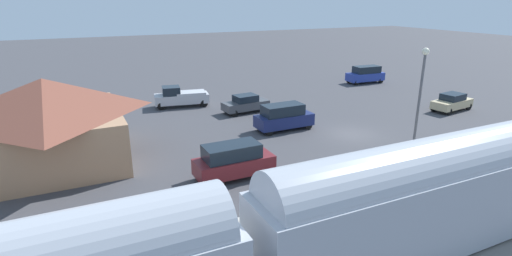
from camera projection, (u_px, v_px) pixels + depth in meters
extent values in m
plane|color=#424247|center=(352.00, 134.00, 32.66)|extent=(200.00, 200.00, 0.00)
cube|color=#59544C|center=(510.00, 203.00, 21.20)|extent=(0.10, 70.00, 0.12)
cube|color=#B7B2A8|center=(457.00, 180.00, 24.04)|extent=(3.20, 46.00, 0.30)
cube|color=#ADB2BC|center=(439.00, 204.00, 17.29)|extent=(2.90, 17.73, 3.70)
cube|color=gold|center=(413.00, 195.00, 18.64)|extent=(0.04, 16.31, 0.36)
cylinder|color=#ADB2BC|center=(445.00, 167.00, 16.75)|extent=(2.75, 17.02, 2.76)
cube|color=tan|center=(51.00, 139.00, 26.50)|extent=(9.55, 8.84, 3.46)
pyramid|color=brown|center=(44.00, 96.00, 25.60)|extent=(10.35, 9.64, 2.34)
cube|color=#4C3323|center=(122.00, 139.00, 28.54)|extent=(1.10, 0.08, 2.10)
cylinder|color=#333338|center=(449.00, 181.00, 22.63)|extent=(0.22, 0.22, 0.85)
cylinder|color=green|center=(451.00, 169.00, 22.40)|extent=(0.36, 0.36, 0.62)
sphere|color=tan|center=(452.00, 162.00, 22.27)|extent=(0.24, 0.24, 0.24)
cube|color=silver|center=(182.00, 98.00, 40.78)|extent=(2.84, 5.65, 0.92)
cube|color=#19232D|center=(171.00, 91.00, 40.24)|extent=(1.99, 1.99, 0.84)
cylinder|color=black|center=(161.00, 106.00, 39.58)|extent=(0.22, 0.76, 0.76)
cylinder|color=black|center=(160.00, 102.00, 41.15)|extent=(0.22, 0.76, 0.76)
cylinder|color=black|center=(204.00, 103.00, 40.70)|extent=(0.22, 0.76, 0.76)
cylinder|color=black|center=(202.00, 99.00, 42.27)|extent=(0.22, 0.76, 0.76)
cube|color=silver|center=(191.00, 93.00, 40.85)|extent=(2.34, 3.24, 0.20)
cube|color=#C6B284|center=(452.00, 104.00, 39.27)|extent=(2.42, 4.70, 0.76)
cube|color=#19232D|center=(453.00, 97.00, 39.06)|extent=(1.89, 2.36, 0.64)
cylinder|color=black|center=(449.00, 112.00, 37.87)|extent=(0.22, 0.68, 0.68)
cylinder|color=black|center=(434.00, 108.00, 39.14)|extent=(0.22, 0.68, 0.68)
cylinder|color=black|center=(469.00, 107.00, 39.64)|extent=(0.22, 0.68, 0.68)
cylinder|color=black|center=(453.00, 103.00, 40.91)|extent=(0.22, 0.68, 0.68)
cube|color=navy|center=(284.00, 120.00, 33.55)|extent=(2.01, 4.92, 1.00)
cube|color=#19232D|center=(283.00, 110.00, 33.20)|extent=(1.76, 3.45, 0.88)
cylinder|color=black|center=(298.00, 120.00, 35.24)|extent=(0.22, 0.68, 0.68)
cylinder|color=black|center=(308.00, 125.00, 33.77)|extent=(0.22, 0.68, 0.68)
cylinder|color=black|center=(259.00, 126.00, 33.65)|extent=(0.22, 0.68, 0.68)
cylinder|color=black|center=(269.00, 132.00, 32.18)|extent=(0.22, 0.68, 0.68)
cube|color=#283D9E|center=(365.00, 77.00, 52.08)|extent=(2.28, 5.02, 1.00)
cube|color=#19232D|center=(367.00, 69.00, 51.84)|extent=(1.94, 3.54, 0.88)
cylinder|color=black|center=(357.00, 83.00, 50.81)|extent=(0.22, 0.68, 0.68)
cylinder|color=black|center=(349.00, 80.00, 52.32)|extent=(0.22, 0.68, 0.68)
cylinder|color=black|center=(381.00, 81.00, 52.15)|extent=(0.22, 0.68, 0.68)
cylinder|color=black|center=(373.00, 78.00, 53.67)|extent=(0.22, 0.68, 0.68)
cube|color=#47494F|center=(246.00, 105.00, 38.71)|extent=(2.24, 4.65, 0.76)
cube|color=#19232D|center=(245.00, 98.00, 38.49)|extent=(1.81, 2.30, 0.64)
cylinder|color=black|center=(256.00, 105.00, 40.31)|extent=(0.22, 0.68, 0.68)
cylinder|color=black|center=(265.00, 108.00, 39.01)|extent=(0.22, 0.68, 0.68)
cylinder|color=black|center=(226.00, 109.00, 38.65)|extent=(0.22, 0.68, 0.68)
cylinder|color=black|center=(234.00, 113.00, 37.35)|extent=(0.22, 0.68, 0.68)
cube|color=maroon|center=(234.00, 165.00, 24.55)|extent=(2.04, 4.93, 1.00)
cube|color=#19232D|center=(232.00, 151.00, 24.19)|extent=(1.78, 3.46, 0.88)
cylinder|color=black|center=(255.00, 162.00, 26.24)|extent=(0.22, 0.68, 0.68)
cylinder|color=black|center=(268.00, 172.00, 24.78)|extent=(0.22, 0.68, 0.68)
cylinder|color=black|center=(201.00, 173.00, 24.62)|extent=(0.22, 0.68, 0.68)
cylinder|color=black|center=(210.00, 184.00, 23.16)|extent=(0.22, 0.68, 0.68)
cylinder|color=#515156|center=(417.00, 114.00, 24.95)|extent=(0.16, 0.16, 7.46)
sphere|color=#EAE5C6|center=(426.00, 51.00, 23.73)|extent=(0.44, 0.44, 0.44)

